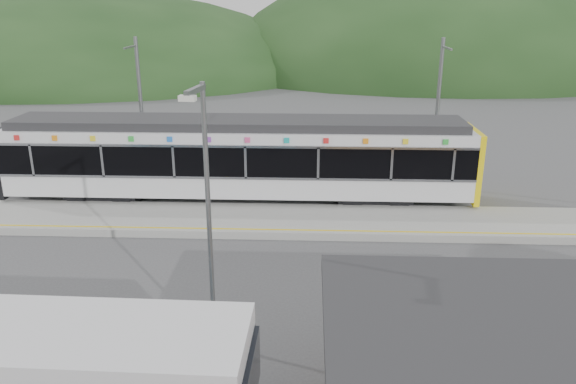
{
  "coord_description": "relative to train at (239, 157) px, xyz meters",
  "views": [
    {
      "loc": [
        1.12,
        -17.69,
        8.54
      ],
      "look_at": [
        0.33,
        1.0,
        2.16
      ],
      "focal_mm": 35.0,
      "sensor_mm": 36.0,
      "label": 1
    }
  ],
  "objects": [
    {
      "name": "lamp_post",
      "position": [
        0.73,
        -11.29,
        2.0
      ],
      "size": [
        0.37,
        1.2,
        6.84
      ],
      "rotation": [
        0.0,
        0.0,
        -0.12
      ],
      "color": "slate",
      "rests_on": "ground"
    },
    {
      "name": "ground",
      "position": [
        2.05,
        -6.0,
        -2.06
      ],
      "size": [
        120.0,
        120.0,
        0.0
      ],
      "primitive_type": "plane",
      "color": "#4C4C4F",
      "rests_on": "ground"
    },
    {
      "name": "train",
      "position": [
        0.0,
        0.0,
        0.0
      ],
      "size": [
        20.44,
        3.01,
        3.74
      ],
      "color": "black",
      "rests_on": "ground"
    },
    {
      "name": "platform",
      "position": [
        2.05,
        -2.7,
        -1.91
      ],
      "size": [
        26.0,
        3.2,
        0.3
      ],
      "primitive_type": "cube",
      "color": "#9E9E99",
      "rests_on": "ground"
    },
    {
      "name": "yellow_line",
      "position": [
        2.05,
        -4.0,
        -1.76
      ],
      "size": [
        26.0,
        0.1,
        0.01
      ],
      "primitive_type": "cube",
      "color": "yellow",
      "rests_on": "platform"
    },
    {
      "name": "catenary_mast_west",
      "position": [
        -4.95,
        2.56,
        1.58
      ],
      "size": [
        0.18,
        1.8,
        7.0
      ],
      "color": "slate",
      "rests_on": "ground"
    },
    {
      "name": "hills",
      "position": [
        8.24,
        -0.71,
        -2.06
      ],
      "size": [
        146.0,
        149.0,
        26.0
      ],
      "color": "#1E3D19",
      "rests_on": "ground"
    },
    {
      "name": "catenary_mast_east",
      "position": [
        9.05,
        2.56,
        1.58
      ],
      "size": [
        0.18,
        1.8,
        7.0
      ],
      "color": "slate",
      "rests_on": "ground"
    }
  ]
}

